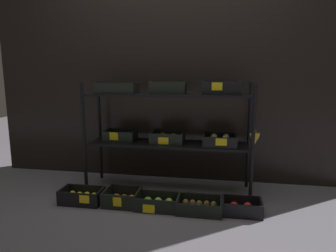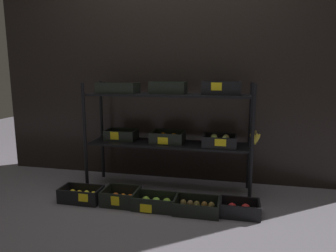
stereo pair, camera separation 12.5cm
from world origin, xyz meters
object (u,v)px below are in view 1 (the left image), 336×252
object	(u,v)px
crate_ground_kiwi	(199,207)
crate_ground_apple_red	(242,208)
display_rack	(170,117)
crate_ground_lemon	(82,197)
crate_ground_tangerine	(122,199)
crate_ground_apple_green	(158,203)

from	to	relation	value
crate_ground_kiwi	crate_ground_apple_red	size ratio (longest dim) A/B	1.16
display_rack	crate_ground_lemon	size ratio (longest dim) A/B	4.48
crate_ground_kiwi	crate_ground_tangerine	bearing A→B (deg)	177.67
crate_ground_lemon	crate_ground_tangerine	xyz separation A→B (m)	(0.36, 0.03, -0.00)
crate_ground_tangerine	crate_ground_apple_red	size ratio (longest dim) A/B	0.95
crate_ground_apple_red	display_rack	bearing A→B (deg)	147.63
display_rack	crate_ground_kiwi	size ratio (longest dim) A/B	4.43
crate_ground_tangerine	crate_ground_lemon	bearing A→B (deg)	-174.82
crate_ground_lemon	crate_ground_kiwi	xyz separation A→B (m)	(1.03, 0.01, -0.01)
display_rack	crate_ground_lemon	world-z (taller)	display_rack
crate_ground_tangerine	crate_ground_apple_green	size ratio (longest dim) A/B	0.82
crate_ground_tangerine	crate_ground_kiwi	world-z (taller)	crate_ground_tangerine
display_rack	crate_ground_apple_green	size ratio (longest dim) A/B	4.46
crate_ground_apple_red	crate_ground_apple_green	bearing A→B (deg)	-177.83
crate_ground_tangerine	crate_ground_apple_red	world-z (taller)	crate_ground_tangerine
display_rack	crate_ground_apple_red	world-z (taller)	display_rack
crate_ground_apple_red	crate_ground_lemon	bearing A→B (deg)	-178.78
crate_ground_apple_green	crate_ground_apple_red	xyz separation A→B (m)	(0.70, 0.03, -0.00)
display_rack	crate_ground_apple_red	size ratio (longest dim) A/B	5.16
crate_ground_lemon	crate_ground_kiwi	size ratio (longest dim) A/B	0.99
crate_ground_tangerine	crate_ground_kiwi	bearing A→B (deg)	-2.33
display_rack	crate_ground_apple_red	distance (m)	1.03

